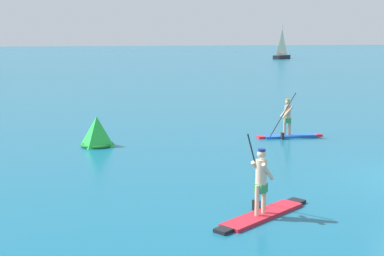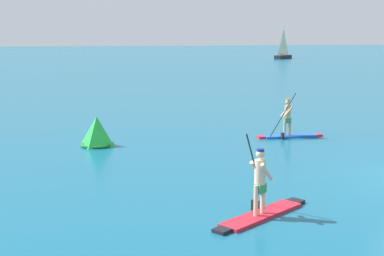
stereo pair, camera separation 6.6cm
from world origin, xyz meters
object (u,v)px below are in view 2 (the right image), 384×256
object	(u,v)px
paddleboarder_mid_center	(289,128)
sailboat_right_horizon	(283,54)
paddleboarder_near_left	(261,200)
race_marker_buoy	(97,133)

from	to	relation	value
paddleboarder_mid_center	sailboat_right_horizon	bearing A→B (deg)	-110.40
sailboat_right_horizon	paddleboarder_mid_center	bearing A→B (deg)	25.92
paddleboarder_mid_center	paddleboarder_near_left	bearing A→B (deg)	65.40
paddleboarder_near_left	race_marker_buoy	size ratio (longest dim) A/B	2.02
sailboat_right_horizon	paddleboarder_near_left	bearing A→B (deg)	25.44
paddleboarder_mid_center	race_marker_buoy	distance (m)	7.98
paddleboarder_mid_center	sailboat_right_horizon	xyz separation A→B (m)	(32.38, 73.72, 0.45)
sailboat_right_horizon	race_marker_buoy	bearing A→B (deg)	20.89
race_marker_buoy	sailboat_right_horizon	world-z (taller)	sailboat_right_horizon
race_marker_buoy	sailboat_right_horizon	xyz separation A→B (m)	(40.36, 73.57, 0.33)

